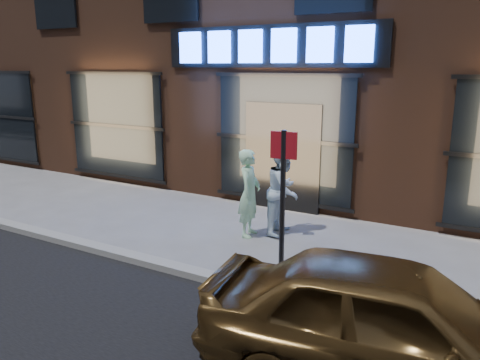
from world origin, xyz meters
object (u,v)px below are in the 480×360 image
object	(u,v)px
sign_post	(283,196)
man_bowtie	(249,193)
gold_sedan	(393,325)
man_cap	(284,190)

from	to	relation	value
sign_post	man_bowtie	bearing A→B (deg)	123.89
gold_sedan	man_cap	bearing A→B (deg)	31.11
man_bowtie	sign_post	size ratio (longest dim) A/B	0.72
gold_sedan	sign_post	xyz separation A→B (m)	(-1.84, 1.34, 0.75)
man_cap	sign_post	distance (m)	2.48
gold_sedan	sign_post	world-z (taller)	sign_post
sign_post	gold_sedan	bearing A→B (deg)	-42.14
man_bowtie	man_cap	size ratio (longest dim) A/B	0.97
man_bowtie	gold_sedan	world-z (taller)	man_bowtie
man_bowtie	sign_post	world-z (taller)	sign_post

